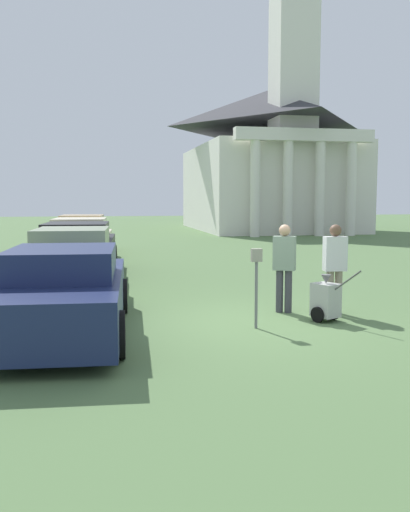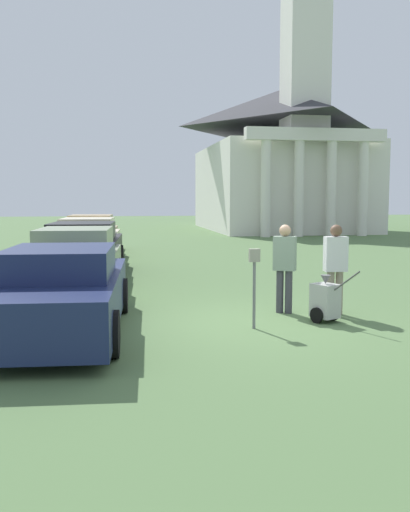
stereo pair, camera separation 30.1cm
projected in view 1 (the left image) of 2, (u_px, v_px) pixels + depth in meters
ground_plane at (243, 324)px, 10.03m from camera, size 120.00×120.00×0.00m
parked_car_navy at (65, 294)px, 9.19m from camera, size 2.20×5.13×1.42m
parked_car_sage at (73, 265)px, 12.84m from camera, size 2.14×5.01×1.53m
parked_car_black at (78, 251)px, 16.02m from camera, size 2.32×5.33×1.52m
parked_car_cream at (81, 242)px, 19.39m from camera, size 2.30×5.29×1.52m
parked_car_tan at (83, 236)px, 22.58m from camera, size 2.18×4.80×1.53m
parking_meter at (256, 273)px, 9.59m from camera, size 0.18×0.09×1.36m
person_worker at (284, 263)px, 10.92m from camera, size 0.47×0.39×1.70m
person_supervisor at (335, 263)px, 10.80m from camera, size 0.43×0.24×1.71m
equipment_cart at (326, 300)px, 10.20m from camera, size 0.61×0.97×1.00m
church at (269, 150)px, 38.98m from camera, size 9.84×14.62×23.30m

